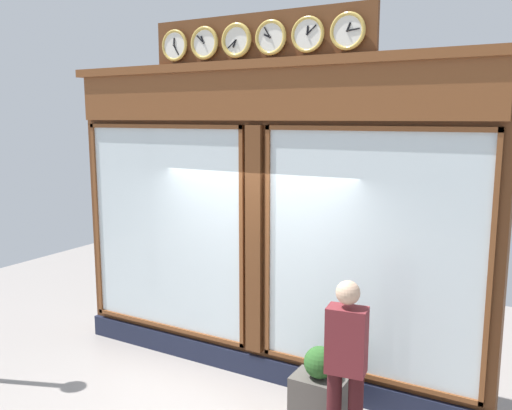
# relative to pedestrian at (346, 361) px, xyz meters

# --- Properties ---
(shop_facade) EXTENTS (5.44, 0.42, 4.26)m
(shop_facade) POSITION_rel_pedestrian_xyz_m (1.47, -1.04, 0.99)
(shop_facade) COLOR #5B3319
(shop_facade) RESTS_ON ground_plane
(pedestrian) EXTENTS (0.39, 0.26, 1.69)m
(pedestrian) POSITION_rel_pedestrian_xyz_m (0.00, 0.00, 0.00)
(pedestrian) COLOR #3A1316
(pedestrian) RESTS_ON ground_plane
(planter_box) EXTENTS (0.56, 0.36, 0.48)m
(planter_box) POSITION_rel_pedestrian_xyz_m (0.42, -0.41, -0.69)
(planter_box) COLOR #4C4742
(planter_box) RESTS_ON ground_plane
(planter_shrub) EXTENTS (0.33, 0.33, 0.33)m
(planter_shrub) POSITION_rel_pedestrian_xyz_m (0.42, -0.41, -0.29)
(planter_shrub) COLOR #285623
(planter_shrub) RESTS_ON planter_box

